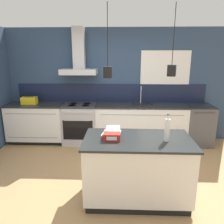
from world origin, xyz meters
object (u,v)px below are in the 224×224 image
Objects in this scene: dishwasher at (198,125)px; red_supply_box at (112,137)px; bottle_on_island at (167,130)px; book_stack at (112,132)px; oven_range at (80,123)px; yellow_toolbox at (29,100)px.

red_supply_box is (-1.89, -2.10, 0.50)m from dishwasher.
book_stack is (-0.73, 0.21, -0.12)m from bottle_on_island.
oven_range is at bearing 111.30° from red_supply_box.
dishwasher is 3.90m from yellow_toolbox.
dishwasher is at bearing 61.02° from bottle_on_island.
bottle_on_island is 1.00× the size of book_stack.
yellow_toolbox reaches higher than dishwasher.
oven_range is 2.68m from bottle_on_island.
bottle_on_island is 1.64× the size of red_supply_box.
book_stack reaches higher than oven_range.
book_stack is at bearing 163.62° from bottle_on_island.
yellow_toolbox reaches higher than oven_range.
yellow_toolbox reaches higher than red_supply_box.
oven_range is 2.50× the size of book_stack.
red_supply_box is at bearing -131.97° from dishwasher.
yellow_toolbox reaches higher than book_stack.
bottle_on_island is (1.54, -2.11, 0.61)m from oven_range.
red_supply_box is at bearing -46.77° from yellow_toolbox.
oven_range is at bearing 113.27° from book_stack.
book_stack is (0.81, -1.89, 0.50)m from oven_range.
red_supply_box is at bearing -88.84° from book_stack.
yellow_toolbox is at bearing 180.00° from dishwasher.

